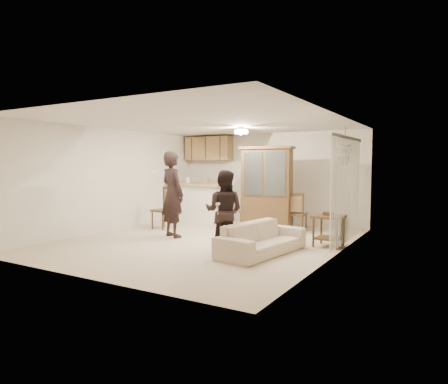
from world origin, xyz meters
The scene contains 23 objects.
floor centered at (0.00, 0.00, 0.00)m, with size 6.50×6.50×0.00m, color #C6B395.
ceiling centered at (0.00, 0.00, 2.50)m, with size 5.50×6.50×0.02m, color silver.
wall_back centered at (0.00, 3.25, 1.25)m, with size 5.50×0.02×2.50m, color beige.
wall_front centered at (0.00, -3.25, 1.25)m, with size 5.50×0.02×2.50m, color beige.
wall_left centered at (-2.75, 0.00, 1.25)m, with size 0.02×6.50×2.50m, color beige.
wall_right centered at (2.75, 0.00, 1.25)m, with size 0.02×6.50×2.50m, color beige.
breakfast_bar centered at (-1.85, 2.35, 0.50)m, with size 1.60×0.55×1.00m, color white.
bar_top centered at (-1.85, 2.35, 1.05)m, with size 1.75×0.70×0.08m, color tan.
upper_cabinets centered at (-1.90, 3.07, 2.10)m, with size 1.50×0.34×0.70m, color olive.
vertical_blinds centered at (2.71, 0.90, 1.10)m, with size 0.06×2.30×2.10m, color silver, non-canonical shape.
ceiling_fixture centered at (0.20, 1.20, 2.40)m, with size 0.36×0.36×0.20m, color #FFE5BF, non-canonical shape.
hanging_plant centered at (2.30, 2.40, 1.85)m, with size 0.43×0.37×0.48m, color #2D5020.
plant_cord centered at (2.30, 2.40, 2.17)m, with size 0.01×0.01×0.65m, color black.
sofa centered at (1.57, -0.55, 0.37)m, with size 1.87×0.73×0.73m, color beige.
adult centered at (-0.88, -0.01, 0.90)m, with size 0.66×0.43×1.80m, color black.
child centered at (0.89, -0.77, 0.68)m, with size 0.66×0.51×1.35m, color black.
china_hutch centered at (0.54, 1.93, 1.02)m, with size 1.36×0.66×2.06m.
side_table centered at (2.43, 0.71, 0.32)m, with size 0.59×0.59×0.69m.
chair_bar centered at (-1.79, 0.77, 0.30)m, with size 0.53×0.53×1.05m.
chair_hutch_left centered at (0.08, 1.94, 0.27)m, with size 0.52×0.52×0.97m.
chair_hutch_right centered at (1.25, 2.16, 0.27)m, with size 0.45×0.45×0.95m.
controller_adult centered at (-1.05, -0.43, 1.47)m, with size 0.05×0.17×0.05m, color silver.
controller_child centered at (0.97, -1.11, 0.93)m, with size 0.04×0.13×0.04m, color silver.
Camera 1 is at (4.60, -7.08, 1.63)m, focal length 32.00 mm.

